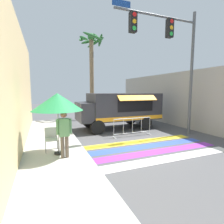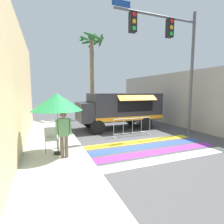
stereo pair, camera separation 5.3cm
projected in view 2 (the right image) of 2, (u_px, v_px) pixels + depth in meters
name	position (u px, v px, depth m)	size (l,w,h in m)	color
ground_plane	(138.00, 145.00, 8.01)	(60.00, 60.00, 0.00)	#4C4C4F
sidewalk_left	(24.00, 158.00, 6.28)	(4.40, 16.00, 0.14)	#B7B5AD
building_left_facade	(13.00, 86.00, 5.90)	(0.25, 16.00, 5.28)	#DBBC84
concrete_wall_right	(177.00, 99.00, 12.33)	(0.20, 16.00, 3.77)	#A39E93
crosswalk_painted	(147.00, 150.00, 7.39)	(6.40, 2.84, 0.01)	white
food_truck	(118.00, 107.00, 11.44)	(5.32, 2.72, 2.32)	#2D2D33
traffic_signal_pole	(171.00, 47.00, 9.00)	(4.87, 0.29, 6.68)	#515456
patio_umbrella	(57.00, 102.00, 6.28)	(1.82, 1.82, 2.25)	black
folding_chair	(51.00, 137.00, 6.83)	(0.47, 0.47, 0.90)	#4C4C51
vendor_person	(64.00, 132.00, 6.03)	(0.53, 0.22, 1.63)	brown
barricade_front	(132.00, 127.00, 9.56)	(2.25, 0.44, 1.01)	#B7BABF
palm_tree	(92.00, 60.00, 14.89)	(2.49, 2.33, 7.28)	#7A664C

